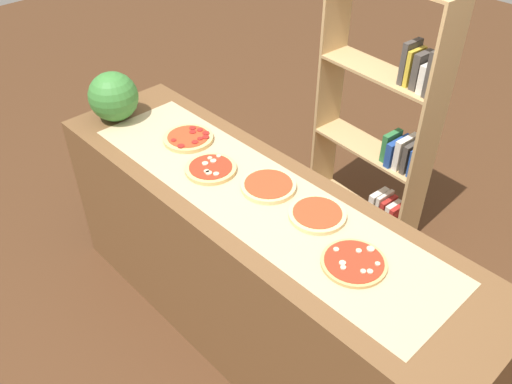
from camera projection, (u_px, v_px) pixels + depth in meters
name	position (u px, v px, depth m)	size (l,w,h in m)	color
ground_plane	(256.00, 328.00, 2.96)	(12.00, 12.00, 0.00)	#4C2D19
counter	(256.00, 269.00, 2.67)	(2.35, 0.65, 0.94)	brown
parchment_paper	(256.00, 195.00, 2.38)	(1.90, 0.48, 0.00)	tan
pizza_pepperoni_0	(188.00, 138.00, 2.72)	(0.25, 0.25, 0.03)	#DBB26B
pizza_mushroom_1	(211.00, 169.00, 2.51)	(0.24, 0.24, 0.03)	#DBB26B
pizza_plain_2	(268.00, 186.00, 2.41)	(0.25, 0.25, 0.02)	#E5C17F
pizza_plain_3	(317.00, 214.00, 2.26)	(0.25, 0.25, 0.02)	#E5C17F
pizza_mushroom_4	(354.00, 262.00, 2.04)	(0.25, 0.25, 0.02)	tan
watermelon	(113.00, 97.00, 2.82)	(0.26, 0.26, 0.26)	#387A33
bookshelf	(386.00, 130.00, 3.23)	(0.81, 0.29, 1.59)	tan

